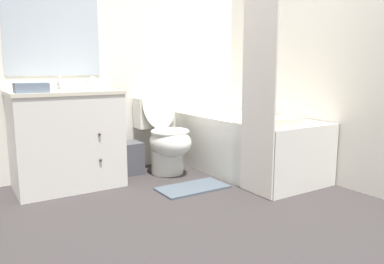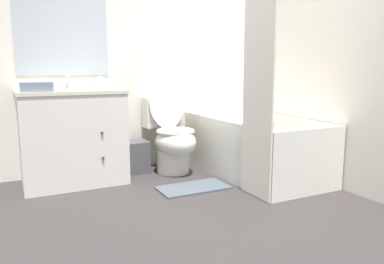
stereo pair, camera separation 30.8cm
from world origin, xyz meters
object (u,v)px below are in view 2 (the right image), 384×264
Objects in this scene: hand_towel_folded at (36,87)px; tissue_box at (100,83)px; bathtub at (253,145)px; wastebasket at (134,157)px; toilet at (172,138)px; soap_dispenser at (112,82)px; bath_mat at (193,188)px; bath_towel_folded at (280,122)px; sink_faucet at (67,85)px; vanity_cabinet at (73,136)px.

tissue_box is at bearing 29.44° from hand_towel_folded.
bathtub is 1.58m from tissue_box.
wastebasket is at bearing 16.20° from hand_towel_folded.
toilet is 0.80m from bathtub.
wastebasket is at bearing -15.24° from tissue_box.
wastebasket is at bearing 156.52° from toilet.
soap_dispenser reaches higher than bath_mat.
soap_dispenser is 0.59× the size of hand_towel_folded.
soap_dispenser is 0.45× the size of bath_towel_folded.
bath_towel_folded is (1.49, -1.21, -0.29)m from sink_faucet.
sink_faucet reaches higher than tissue_box.
sink_faucet reaches higher than vanity_cabinet.
sink_faucet is at bearing 52.42° from hand_towel_folded.
toilet is at bearing 4.84° from hand_towel_folded.
vanity_cabinet is at bearing 32.12° from hand_towel_folded.
wastebasket is (0.59, -0.12, -0.72)m from sink_faucet.
tissue_box is 0.21× the size of bath_mat.
vanity_cabinet is 2.82× the size of bath_towel_folded.
bathtub is at bearing -9.04° from hand_towel_folded.
bath_mat is at bearing -68.27° from wastebasket.
sink_faucet is 0.43m from soap_dispenser.
bath_towel_folded is at bearing -50.23° from wastebasket.
sink_faucet is at bearing 136.12° from bath_mat.
bath_mat is at bearing -51.19° from soap_dispenser.
wastebasket is 1.29× the size of hand_towel_folded.
bath_mat is (0.88, -0.65, -0.42)m from vanity_cabinet.
wastebasket is 0.78m from soap_dispenser.
vanity_cabinet is 0.48m from sink_faucet.
wastebasket is at bearing 7.27° from vanity_cabinet.
tissue_box is (0.30, -0.04, 0.01)m from sink_faucet.
wastebasket is 1.16m from hand_towel_folded.
toilet is 1.33m from hand_towel_folded.
hand_towel_folded is at bearing 157.76° from bath_mat.
sink_faucet reaches higher than toilet.
soap_dispenser reaches higher than bathtub.
soap_dispenser is (0.07, -0.17, 0.02)m from tissue_box.
hand_towel_folded reaches higher than toilet.
soap_dispenser is (-0.56, 0.05, 0.56)m from toilet.
wastebasket is at bearing 129.77° from bath_towel_folded.
hand_towel_folded is (-0.65, -0.16, -0.02)m from soap_dispenser.
tissue_box reaches higher than bath_towel_folded.
sink_faucet is 0.16× the size of toilet.
wastebasket is (0.59, 0.07, -0.27)m from vanity_cabinet.
soap_dispenser is at bearing 174.58° from toilet.
hand_towel_folded is (-1.90, 0.30, 0.60)m from bathtub.
vanity_cabinet is 0.56m from hand_towel_folded.
bath_mat is (-0.06, -0.58, -0.34)m from toilet.
toilet is at bearing 149.50° from bathtub.
toilet is 1.48× the size of bath_mat.
bath_mat is (-0.62, 0.36, -0.58)m from bath_towel_folded.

